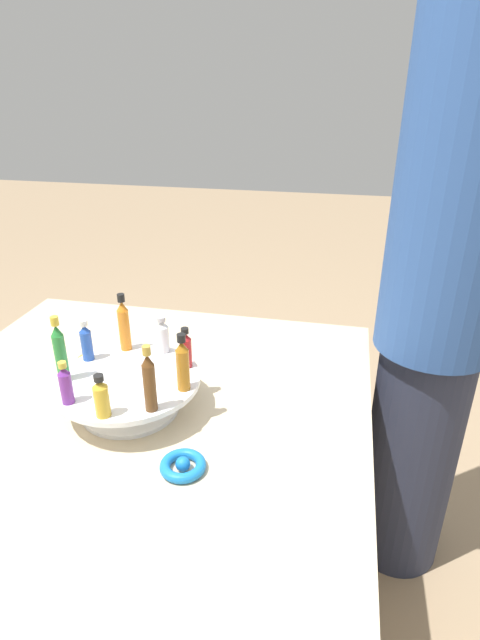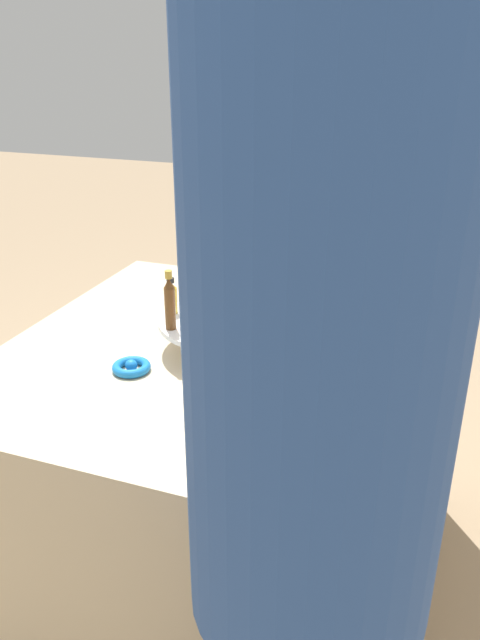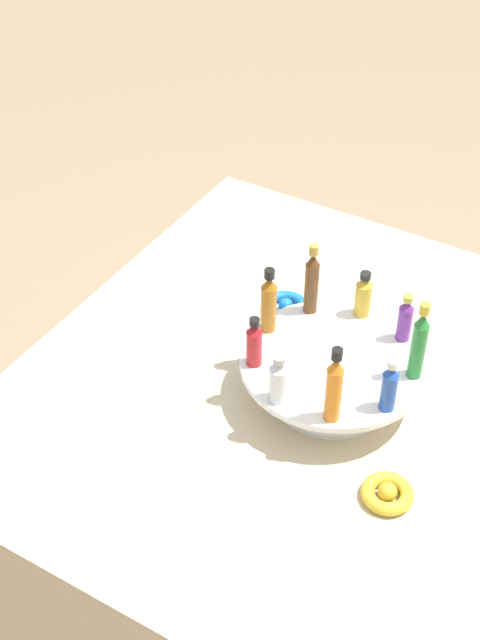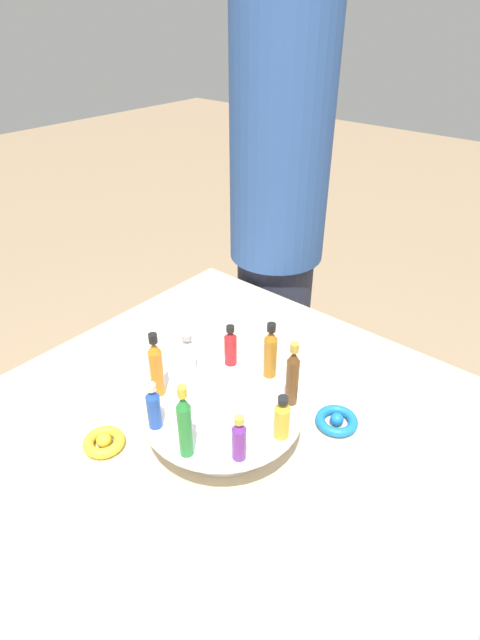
# 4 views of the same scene
# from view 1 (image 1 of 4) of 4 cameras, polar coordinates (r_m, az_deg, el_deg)

# --- Properties ---
(ground_plane) EXTENTS (12.00, 12.00, 0.00)m
(ground_plane) POSITION_cam_1_polar(r_m,az_deg,el_deg) (1.68, -9.78, -29.92)
(ground_plane) COLOR #997F60
(party_table) EXTENTS (1.06, 1.06, 0.71)m
(party_table) POSITION_cam_1_polar(r_m,az_deg,el_deg) (1.40, -10.92, -21.71)
(party_table) COLOR beige
(party_table) RESTS_ON ground_plane
(display_stand) EXTENTS (0.32, 0.32, 0.08)m
(display_stand) POSITION_cam_1_polar(r_m,az_deg,el_deg) (1.14, -12.60, -7.81)
(display_stand) COLOR white
(display_stand) RESTS_ON party_table
(bottle_clear) EXTENTS (0.03, 0.03, 0.09)m
(bottle_clear) POSITION_cam_1_polar(r_m,az_deg,el_deg) (1.19, -8.86, -1.80)
(bottle_clear) COLOR silver
(bottle_clear) RESTS_ON display_stand
(bottle_orange) EXTENTS (0.03, 0.03, 0.14)m
(bottle_orange) POSITION_cam_1_polar(r_m,az_deg,el_deg) (1.21, -13.13, -0.49)
(bottle_orange) COLOR orange
(bottle_orange) RESTS_ON display_stand
(bottle_blue) EXTENTS (0.03, 0.03, 0.10)m
(bottle_blue) POSITION_cam_1_polar(r_m,az_deg,el_deg) (1.20, -17.16, -2.39)
(bottle_blue) COLOR #234CAD
(bottle_blue) RESTS_ON display_stand
(bottle_green) EXTENTS (0.03, 0.03, 0.15)m
(bottle_green) POSITION_cam_1_polar(r_m,az_deg,el_deg) (1.12, -19.88, -3.41)
(bottle_green) COLOR #288438
(bottle_green) RESTS_ON display_stand
(bottle_purple) EXTENTS (0.03, 0.03, 0.09)m
(bottle_purple) POSITION_cam_1_polar(r_m,az_deg,el_deg) (1.06, -19.31, -6.94)
(bottle_purple) COLOR #702D93
(bottle_purple) RESTS_ON display_stand
(bottle_gold) EXTENTS (0.03, 0.03, 0.09)m
(bottle_gold) POSITION_cam_1_polar(r_m,az_deg,el_deg) (1.00, -15.56, -8.50)
(bottle_gold) COLOR gold
(bottle_gold) RESTS_ON display_stand
(bottle_brown) EXTENTS (0.03, 0.03, 0.14)m
(bottle_brown) POSITION_cam_1_polar(r_m,az_deg,el_deg) (0.98, -10.33, -6.89)
(bottle_brown) COLOR brown
(bottle_brown) RESTS_ON display_stand
(bottle_amber) EXTENTS (0.03, 0.03, 0.13)m
(bottle_amber) POSITION_cam_1_polar(r_m,az_deg,el_deg) (1.04, -6.57, -5.06)
(bottle_amber) COLOR #AD6B19
(bottle_amber) RESTS_ON display_stand
(bottle_red) EXTENTS (0.03, 0.03, 0.10)m
(bottle_red) POSITION_cam_1_polar(r_m,az_deg,el_deg) (1.13, -6.23, -3.31)
(bottle_red) COLOR #B21E23
(bottle_red) RESTS_ON display_stand
(ribbon_bow_blue) EXTENTS (0.09, 0.09, 0.03)m
(ribbon_bow_blue) POSITION_cam_1_polar(r_m,az_deg,el_deg) (0.99, -6.54, -16.17)
(ribbon_bow_blue) COLOR blue
(ribbon_bow_blue) RESTS_ON party_table
(ribbon_bow_gold) EXTENTS (0.08, 0.08, 0.03)m
(ribbon_bow_gold) POSITION_cam_1_polar(r_m,az_deg,el_deg) (1.36, -16.55, -4.49)
(ribbon_bow_gold) COLOR gold
(ribbon_bow_gold) RESTS_ON party_table
(person_figure) EXTENTS (0.30, 0.30, 1.77)m
(person_figure) POSITION_cam_1_polar(r_m,az_deg,el_deg) (1.35, 22.01, 2.91)
(person_figure) COLOR #282D42
(person_figure) RESTS_ON ground_plane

